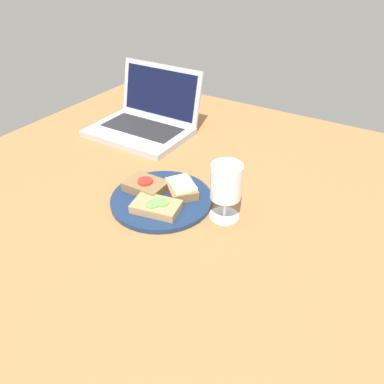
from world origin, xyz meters
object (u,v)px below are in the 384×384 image
at_px(sandwich_with_tomato, 146,186).
at_px(wine_glass, 226,184).
at_px(laptop, 145,121).
at_px(plate, 162,199).
at_px(sandwich_with_cucumber, 156,206).
at_px(sandwich_with_cheese, 181,188).

bearing_deg(sandwich_with_tomato, wine_glass, 5.76).
distance_m(wine_glass, laptop, 0.53).
xyz_separation_m(plate, sandwich_with_cucumber, (0.02, -0.05, 0.02)).
height_order(sandwich_with_tomato, sandwich_with_cucumber, sandwich_with_tomato).
bearing_deg(sandwich_with_tomato, laptop, 127.94).
height_order(plate, sandwich_with_cheese, sandwich_with_cheese).
distance_m(plate, sandwich_with_tomato, 0.06).
bearing_deg(sandwich_with_cheese, laptop, 140.47).
distance_m(sandwich_with_tomato, sandwich_with_cucumber, 0.09).
relative_size(wine_glass, laptop, 0.44).
distance_m(sandwich_with_tomato, wine_glass, 0.23).
bearing_deg(sandwich_with_cheese, sandwich_with_tomato, -157.22).
xyz_separation_m(sandwich_with_cucumber, wine_glass, (0.14, 0.08, 0.07)).
bearing_deg(wine_glass, laptop, 148.31).
xyz_separation_m(wine_glass, laptop, (-0.45, 0.28, -0.06)).
relative_size(sandwich_with_tomato, wine_glass, 0.72).
xyz_separation_m(plate, sandwich_with_cheese, (0.03, 0.04, 0.02)).
xyz_separation_m(plate, sandwich_with_tomato, (-0.05, 0.01, 0.02)).
bearing_deg(sandwich_with_cucumber, plate, 112.93).
height_order(wine_glass, laptop, laptop).
bearing_deg(sandwich_with_tomato, sandwich_with_cucumber, -37.13).
bearing_deg(sandwich_with_cucumber, sandwich_with_tomato, 142.87).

